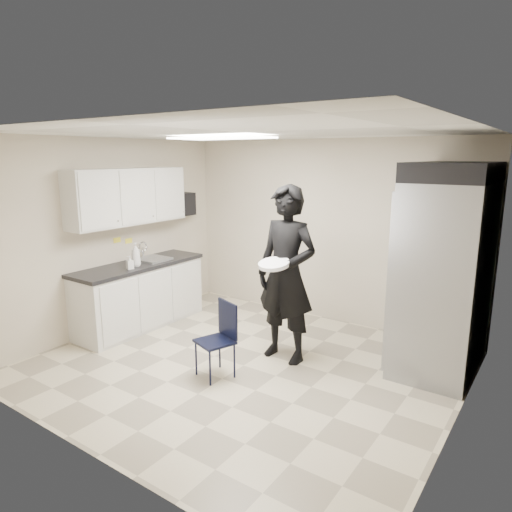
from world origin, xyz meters
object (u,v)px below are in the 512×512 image
Objects in this scene: man_tuxedo at (286,275)px; lower_counter at (140,296)px; commercial_fridge at (445,277)px; folding_chair at (215,342)px.

lower_counter is at bearing -170.79° from man_tuxedo.
lower_counter is 3.98m from commercial_fridge.
commercial_fridge is 2.62× the size of folding_chair.
man_tuxedo is at bearing 84.72° from folding_chair.
commercial_fridge reaches higher than folding_chair.
folding_chair is at bearing -139.42° from commercial_fridge.
man_tuxedo is at bearing -152.21° from commercial_fridge.
lower_counter is 1.94m from folding_chair.
folding_chair is 0.39× the size of man_tuxedo.
man_tuxedo is (2.23, 0.26, 0.60)m from lower_counter.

